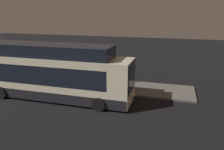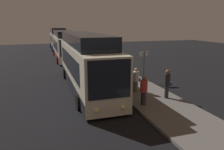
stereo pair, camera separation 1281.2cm
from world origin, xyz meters
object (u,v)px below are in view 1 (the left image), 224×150
at_px(passenger_boarding, 121,72).
at_px(suitcase, 92,82).
at_px(sign_post, 77,62).
at_px(bus_lead, 51,74).
at_px(passenger_with_bags, 123,80).
at_px(passenger_waiting, 97,76).

xyz_separation_m(passenger_boarding, suitcase, (-2.28, -1.22, -0.69)).
xyz_separation_m(passenger_boarding, sign_post, (-4.33, 0.47, 0.54)).
bearing_deg(bus_lead, passenger_with_bags, 25.90).
bearing_deg(bus_lead, suitcase, 57.66).
relative_size(passenger_boarding, suitcase, 2.16).
bearing_deg(bus_lead, passenger_waiting, 50.01).
distance_m(suitcase, sign_post, 2.93).
height_order(bus_lead, sign_post, bus_lead).
bearing_deg(passenger_boarding, suitcase, -174.09).
height_order(passenger_with_bags, suitcase, passenger_with_bags).
xyz_separation_m(passenger_waiting, passenger_with_bags, (2.40, -0.59, 0.03)).
height_order(passenger_boarding, suitcase, passenger_boarding).
distance_m(passenger_waiting, passenger_with_bags, 2.47).
xyz_separation_m(passenger_boarding, passenger_with_bags, (0.65, -1.93, -0.07)).
bearing_deg(suitcase, passenger_boarding, 28.13).
relative_size(passenger_waiting, passenger_with_bags, 0.97).
distance_m(bus_lead, passenger_boarding, 6.07).
distance_m(bus_lead, passenger_waiting, 3.94).
bearing_deg(suitcase, sign_post, 140.62).
relative_size(bus_lead, passenger_waiting, 7.09).
xyz_separation_m(bus_lead, passenger_with_bags, (4.88, 2.37, -0.75)).
bearing_deg(sign_post, suitcase, -39.38).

